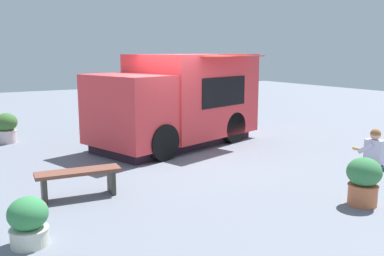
{
  "coord_description": "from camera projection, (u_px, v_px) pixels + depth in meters",
  "views": [
    {
      "loc": [
        -5.08,
        -8.99,
        2.53
      ],
      "look_at": [
        -0.71,
        -1.75,
        1.02
      ],
      "focal_mm": 39.88,
      "sensor_mm": 36.0,
      "label": 1
    }
  ],
  "objects": [
    {
      "name": "ground_plane",
      "position": [
        180.0,
        155.0,
        10.61
      ],
      "size": [
        40.0,
        40.0,
        0.0
      ],
      "primitive_type": "plane",
      "color": "slate"
    },
    {
      "name": "food_truck",
      "position": [
        178.0,
        102.0,
        11.68
      ],
      "size": [
        5.1,
        3.5,
        2.46
      ],
      "color": "#E73A3F",
      "rests_on": "ground_plane"
    },
    {
      "name": "person_customer",
      "position": [
        373.0,
        153.0,
        9.27
      ],
      "size": [
        0.55,
        0.79,
        0.9
      ],
      "color": "black",
      "rests_on": "ground_plane"
    },
    {
      "name": "planter_flowering_near",
      "position": [
        364.0,
        180.0,
        7.08
      ],
      "size": [
        0.57,
        0.57,
        0.81
      ],
      "color": "#C46940",
      "rests_on": "ground_plane"
    },
    {
      "name": "planter_flowering_far",
      "position": [
        6.0,
        127.0,
        11.94
      ],
      "size": [
        0.61,
        0.61,
        0.84
      ],
      "color": "beige",
      "rests_on": "ground_plane"
    },
    {
      "name": "planter_flowering_side",
      "position": [
        28.0,
        221.0,
        5.6
      ],
      "size": [
        0.53,
        0.53,
        0.67
      ],
      "color": "beige",
      "rests_on": "ground_plane"
    },
    {
      "name": "plaza_bench",
      "position": [
        78.0,
        177.0,
        7.45
      ],
      "size": [
        1.49,
        0.56,
        0.5
      ],
      "color": "brown",
      "rests_on": "ground_plane"
    }
  ]
}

